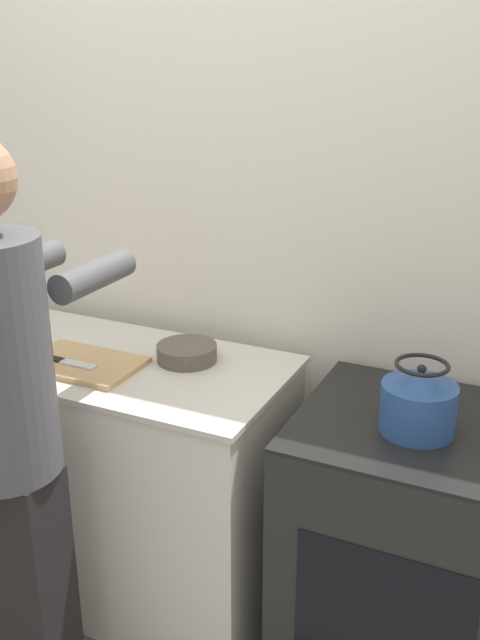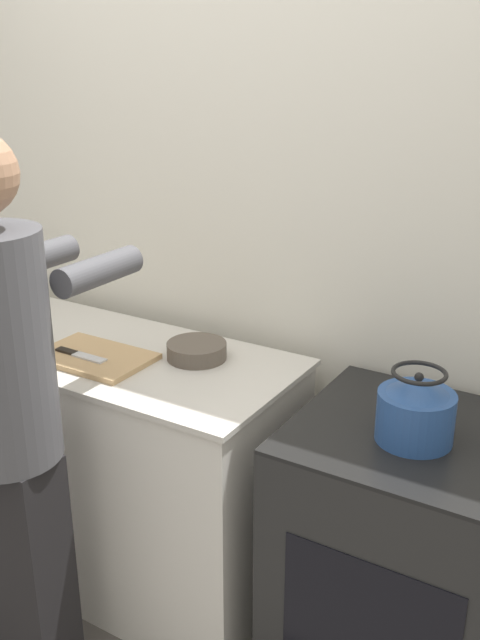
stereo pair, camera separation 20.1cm
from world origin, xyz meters
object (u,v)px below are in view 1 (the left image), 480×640
Objects in this scene: oven at (407,555)px; person at (5,419)px; kettle at (419,402)px; cutting_board at (82,364)px; knife at (67,362)px; bowl_prep at (187,353)px.

person is (-1.01, -0.53, 0.49)m from oven.
kettle is at bearing 25.65° from person.
cutting_board is (-1.07, -0.11, 0.47)m from oven.
knife is at bearing -138.82° from cutting_board.
knife is 0.99× the size of kettle.
knife is (-0.04, -0.03, 0.01)m from cutting_board.
bowl_prep is (-0.79, 0.07, 0.49)m from oven.
bowl_prep is (0.23, 0.61, 0.00)m from person.
kettle is (1.07, 0.07, 0.06)m from cutting_board.
kettle is at bearing -8.68° from bowl_prep.
cutting_board is 1.84× the size of knife.
person reaches higher than oven.
oven is at bearing -5.34° from bowl_prep.
oven is 1.22m from knife.
knife is at bearing 103.89° from person.
person reaches higher than bowl_prep.
oven is 2.39× the size of cutting_board.
bowl_prep is (0.29, 0.19, 0.02)m from cutting_board.
oven is at bearing 27.67° from person.
oven is 0.93m from bowl_prep.
person is at bearing -154.35° from kettle.
cutting_board is at bearing 41.83° from knife.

